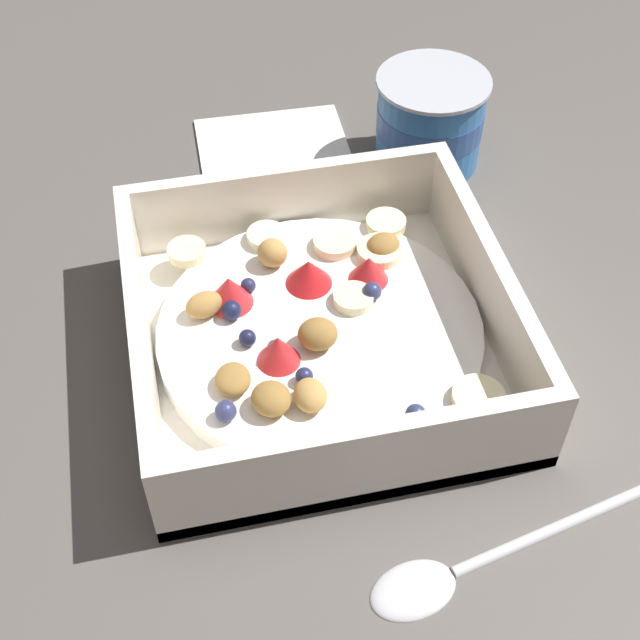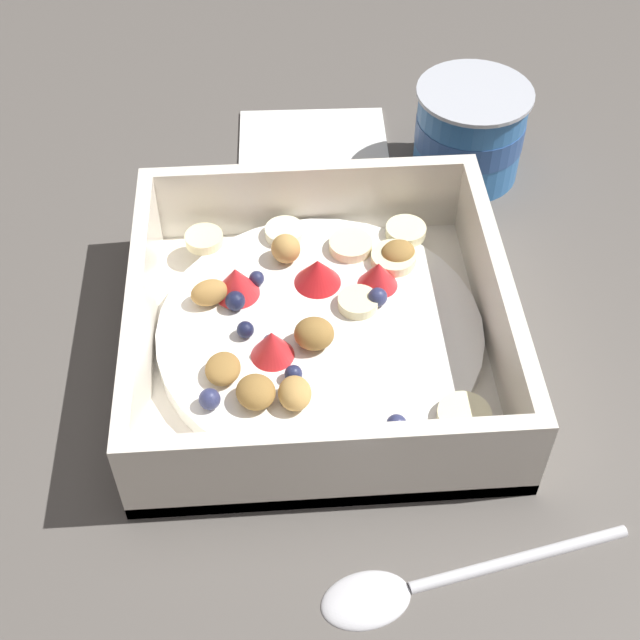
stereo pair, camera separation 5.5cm
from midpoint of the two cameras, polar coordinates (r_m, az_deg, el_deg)
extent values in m
plane|color=#56514C|center=(0.58, 0.81, -1.49)|extent=(2.40, 2.40, 0.00)
cube|color=white|center=(0.57, 2.77, -1.85)|extent=(0.23, 0.23, 0.01)
cube|color=white|center=(0.55, -8.64, -0.56)|extent=(0.23, 0.01, 0.06)
cube|color=white|center=(0.57, 13.95, 0.58)|extent=(0.23, 0.01, 0.06)
cube|color=white|center=(0.63, 1.83, 7.45)|extent=(0.01, 0.21, 0.06)
cube|color=white|center=(0.48, 4.22, -9.68)|extent=(0.01, 0.21, 0.06)
cylinder|color=white|center=(0.56, 2.81, -1.06)|extent=(0.21, 0.21, 0.01)
cylinder|color=#F7EFC6|center=(0.61, 0.38, 5.56)|extent=(0.04, 0.04, 0.01)
cylinder|color=#F4EAB7|center=(0.60, 4.61, 4.69)|extent=(0.04, 0.04, 0.01)
cylinder|color=#F4EAB7|center=(0.57, 5.25, 1.00)|extent=(0.03, 0.03, 0.01)
cylinder|color=#F4EAB7|center=(0.60, 7.41, 3.84)|extent=(0.03, 0.03, 0.01)
cylinder|color=beige|center=(0.61, -4.93, 5.10)|extent=(0.03, 0.03, 0.01)
cylinder|color=#F4EAB7|center=(0.52, 12.30, -6.25)|extent=(0.04, 0.04, 0.01)
cylinder|color=#F4EAB7|center=(0.62, 8.11, 5.57)|extent=(0.04, 0.04, 0.01)
cone|color=red|center=(0.57, -2.68, 2.36)|extent=(0.04, 0.04, 0.02)
cone|color=red|center=(0.58, 6.50, 2.81)|extent=(0.03, 0.03, 0.02)
cone|color=red|center=(0.53, -0.16, -1.73)|extent=(0.04, 0.04, 0.02)
cone|color=red|center=(0.57, 2.58, 2.99)|extent=(0.04, 0.04, 0.02)
sphere|color=navy|center=(0.50, 8.09, -6.88)|extent=(0.01, 0.01, 0.01)
sphere|color=navy|center=(0.51, -4.08, -5.28)|extent=(0.01, 0.01, 0.01)
sphere|color=#191E3D|center=(0.56, -2.71, 1.08)|extent=(0.01, 0.01, 0.01)
sphere|color=#23284C|center=(0.52, 1.12, -3.67)|extent=(0.01, 0.01, 0.01)
sphere|color=navy|center=(0.57, 6.52, 1.33)|extent=(0.01, 0.01, 0.01)
sphere|color=#23284C|center=(0.58, -1.39, 2.56)|extent=(0.01, 0.01, 0.01)
sphere|color=#191E3D|center=(0.54, -1.97, -0.79)|extent=(0.01, 0.01, 0.01)
sphere|color=navy|center=(0.54, -0.27, -1.62)|extent=(0.01, 0.01, 0.01)
ellipsoid|color=tan|center=(0.51, 1.46, -4.92)|extent=(0.02, 0.02, 0.02)
ellipsoid|color=olive|center=(0.52, -3.31, -3.33)|extent=(0.03, 0.02, 0.01)
ellipsoid|color=olive|center=(0.60, 7.70, 4.23)|extent=(0.03, 0.03, 0.01)
ellipsoid|color=#AD7F42|center=(0.56, -4.40, 1.62)|extent=(0.02, 0.03, 0.02)
ellipsoid|color=olive|center=(0.54, 2.54, -1.05)|extent=(0.02, 0.03, 0.02)
ellipsoid|color=tan|center=(0.59, 0.33, 4.48)|extent=(0.03, 0.03, 0.02)
ellipsoid|color=olive|center=(0.51, -1.09, -4.84)|extent=(0.03, 0.03, 0.02)
ellipsoid|color=silver|center=(0.48, 6.44, -17.51)|extent=(0.04, 0.05, 0.01)
cylinder|color=silver|center=(0.50, 15.98, -14.63)|extent=(0.03, 0.12, 0.01)
cylinder|color=#3370B7|center=(0.70, 11.86, 11.56)|extent=(0.08, 0.08, 0.07)
cylinder|color=#2D5193|center=(0.70, 11.91, 11.79)|extent=(0.08, 0.08, 0.02)
cylinder|color=#B7BCC6|center=(0.68, 12.35, 14.04)|extent=(0.09, 0.09, 0.00)
cube|color=white|center=(0.72, 1.81, 10.65)|extent=(0.12, 0.12, 0.01)
camera|label=1|loc=(0.03, -87.13, 3.14)|focal=49.65mm
camera|label=2|loc=(0.03, 92.87, -3.14)|focal=49.65mm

